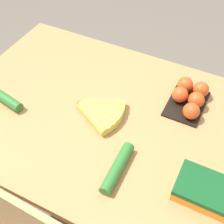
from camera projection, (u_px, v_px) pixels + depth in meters
ground_plane at (112, 204)px, 1.79m from camera, size 12.00×12.00×0.00m
dining_table at (112, 133)px, 1.31m from camera, size 1.31×0.87×0.76m
banana_bunch at (99, 111)px, 1.22m from camera, size 0.20×0.20×0.04m
tomato_pack at (190, 97)px, 1.25m from camera, size 0.14×0.21×0.08m
carrot_bag at (204, 189)px, 0.98m from camera, size 0.18×0.13×0.06m
cucumber_near at (3, 97)px, 1.27m from camera, size 0.20×0.08×0.04m
cucumber_far at (117, 168)px, 1.05m from camera, size 0.05×0.20×0.04m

